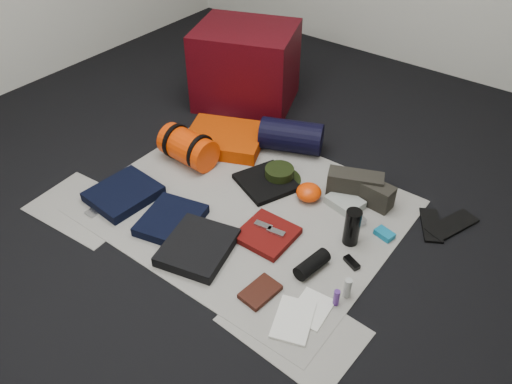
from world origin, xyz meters
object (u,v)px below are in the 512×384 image
Objects in this scene: sleeping_pad at (225,138)px; compact_camera at (356,218)px; red_cabinet at (246,66)px; water_bottle at (352,227)px; paperback_book at (260,292)px; navy_duffel at (291,136)px; stuff_sack at (188,147)px.

sleeping_pad reaches higher than compact_camera.
red_cabinet is 1.39× the size of sleeping_pad.
red_cabinet is 3.27× the size of water_bottle.
sleeping_pad is at bearing 143.67° from paperback_book.
sleeping_pad is 0.43m from navy_duffel.
stuff_sack is at bearing 156.12° from paperback_book.
paperback_book is at bearing -42.76° from sleeping_pad.
navy_duffel is 3.66× the size of compact_camera.
compact_camera is 0.58× the size of paperback_book.
paperback_book is (0.54, -1.05, -0.09)m from navy_duffel.
red_cabinet is at bearing 114.50° from sleeping_pad.
water_bottle is (1.32, -0.83, -0.17)m from red_cabinet.
water_bottle is (0.70, -0.50, 0.00)m from navy_duffel.
red_cabinet is 1.57m from water_bottle.
stuff_sack is 1.09m from compact_camera.
red_cabinet reaches higher than water_bottle.
water_bottle is 0.57m from paperback_book.
compact_camera is (-0.05, 0.16, -0.08)m from water_bottle.
compact_camera is 0.71m from paperback_book.
stuff_sack is 0.89× the size of navy_duffel.
red_cabinet is 3.63× the size of paperback_book.
sleeping_pad is 1.03m from compact_camera.
navy_duffel is at bearing 123.70° from paperback_book.
red_cabinet is 6.30× the size of compact_camera.
stuff_sack reaches higher than sleeping_pad.
stuff_sack reaches higher than compact_camera.
stuff_sack is 3.26× the size of compact_camera.
stuff_sack is (-0.06, -0.28, 0.06)m from sleeping_pad.
water_bottle is at bearing -1.15° from stuff_sack.
red_cabinet is at bearing 129.05° from navy_duffel.
compact_camera is (1.08, 0.13, -0.08)m from stuff_sack.
water_bottle is at bearing -42.46° from compact_camera.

